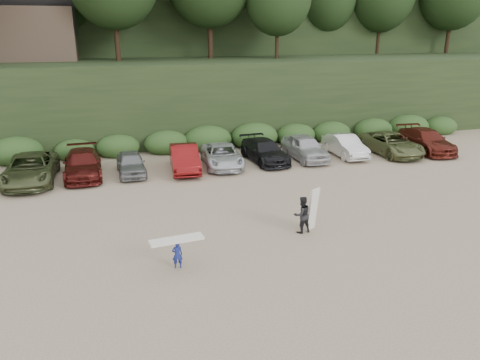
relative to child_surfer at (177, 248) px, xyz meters
name	(u,v)px	position (x,y,z in m)	size (l,w,h in m)	color
ground	(262,228)	(4.16, 2.60, -0.80)	(120.00, 120.00, 0.00)	tan
hillside_backdrop	(154,1)	(3.90, 38.53, 10.42)	(90.00, 41.50, 28.00)	black
parked_cars	(205,156)	(3.70, 12.45, -0.03)	(34.47, 5.98, 1.63)	#A5A5AA
child_surfer	(177,248)	(0.00, 0.00, 0.00)	(2.00, 0.76, 1.17)	navy
adult_surfer	(303,214)	(5.68, 1.69, 0.03)	(1.30, 0.74, 1.92)	black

